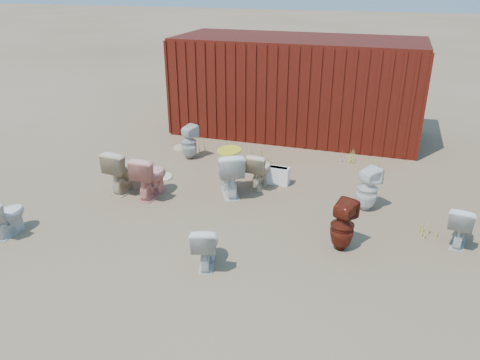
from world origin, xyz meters
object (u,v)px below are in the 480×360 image
(toilet_back_beige_left, at_px, (125,169))
(toilet_back_yellowlid, at_px, (229,173))
(shipping_container, at_px, (297,87))
(toilet_back_e, at_px, (367,189))
(toilet_front_a, at_px, (6,215))
(toilet_front_e, at_px, (461,225))
(loose_tank, at_px, (277,175))
(toilet_back_a, at_px, (189,142))
(toilet_front_maroon, at_px, (342,226))
(toilet_front_c, at_px, (206,245))
(toilet_front_pink, at_px, (151,176))
(toilet_back_beige_right, at_px, (260,169))

(toilet_back_beige_left, relative_size, toilet_back_yellowlid, 0.98)
(toilet_back_beige_left, xyz_separation_m, toilet_back_yellowlid, (1.94, 0.44, 0.01))
(shipping_container, xyz_separation_m, toilet_back_e, (2.11, -3.95, -0.80))
(shipping_container, xyz_separation_m, toilet_back_beige_left, (-2.31, -4.53, -0.78))
(toilet_back_beige_left, height_order, toilet_back_yellowlid, toilet_back_yellowlid)
(shipping_container, relative_size, toilet_front_a, 9.11)
(toilet_back_e, bearing_deg, toilet_front_e, -166.13)
(toilet_back_beige_left, relative_size, loose_tank, 1.68)
(toilet_front_e, distance_m, toilet_back_yellowlid, 3.97)
(toilet_back_a, distance_m, loose_tank, 2.32)
(toilet_front_a, relative_size, toilet_front_maroon, 0.84)
(shipping_container, xyz_separation_m, toilet_back_yellowlid, (-0.37, -4.09, -0.77))
(toilet_front_c, relative_size, toilet_back_e, 0.83)
(toilet_front_pink, height_order, toilet_front_maroon, toilet_front_pink)
(loose_tank, bearing_deg, toilet_back_e, -16.07)
(toilet_back_a, bearing_deg, toilet_front_e, -177.11)
(toilet_front_pink, relative_size, toilet_back_beige_right, 1.15)
(toilet_front_a, relative_size, toilet_back_e, 0.83)
(shipping_container, height_order, loose_tank, shipping_container)
(toilet_front_a, bearing_deg, toilet_back_e, -154.73)
(toilet_front_a, xyz_separation_m, toilet_front_maroon, (5.08, 1.19, 0.06))
(toilet_front_c, distance_m, loose_tank, 3.07)
(toilet_back_e, bearing_deg, toilet_back_beige_left, 47.98)
(toilet_front_e, distance_m, toilet_back_beige_left, 5.86)
(toilet_front_a, bearing_deg, toilet_front_maroon, -167.77)
(toilet_front_a, bearing_deg, shipping_container, -117.05)
(toilet_front_pink, bearing_deg, shipping_container, -108.59)
(toilet_back_beige_right, bearing_deg, shipping_container, -85.08)
(toilet_front_c, xyz_separation_m, toilet_back_a, (-1.93, 3.79, 0.06))
(toilet_front_a, relative_size, toilet_back_beige_left, 0.78)
(toilet_front_c, relative_size, toilet_back_yellowlid, 0.76)
(toilet_back_a, distance_m, toilet_back_beige_right, 2.13)
(toilet_front_maroon, relative_size, toilet_back_beige_left, 0.94)
(toilet_front_c, distance_m, toilet_back_a, 4.25)
(toilet_front_c, relative_size, toilet_back_beige_left, 0.78)
(toilet_back_e, relative_size, loose_tank, 1.59)
(toilet_front_pink, bearing_deg, toilet_back_yellowlid, -156.81)
(toilet_back_a, bearing_deg, shipping_container, -101.41)
(toilet_front_maroon, bearing_deg, toilet_back_yellowlid, -9.06)
(toilet_front_maroon, relative_size, toilet_back_beige_right, 1.12)
(toilet_front_e, relative_size, loose_tank, 1.32)
(toilet_front_pink, distance_m, toilet_front_c, 2.55)
(toilet_front_c, xyz_separation_m, toilet_back_e, (2.03, 2.46, 0.07))
(toilet_back_beige_right, bearing_deg, toilet_front_maroon, 138.56)
(toilet_front_pink, bearing_deg, toilet_front_c, 137.27)
(toilet_front_a, bearing_deg, toilet_back_a, -110.23)
(toilet_front_c, distance_m, toilet_back_beige_right, 2.83)
(toilet_back_yellowlid, bearing_deg, toilet_front_e, 143.89)
(shipping_container, relative_size, toilet_front_pink, 7.41)
(toilet_front_c, bearing_deg, toilet_front_e, -169.30)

